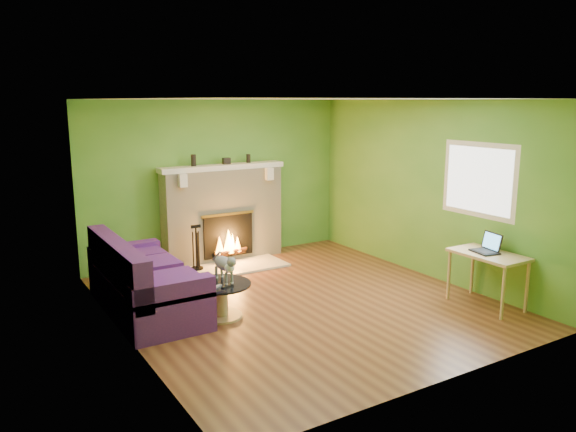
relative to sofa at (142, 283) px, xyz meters
name	(u,v)px	position (x,y,z in m)	size (l,w,h in m)	color
floor	(300,301)	(1.86, -0.73, -0.36)	(5.00, 5.00, 0.00)	#5C2D1A
ceiling	(301,99)	(1.86, -0.73, 2.24)	(5.00, 5.00, 0.00)	white
wall_back	(218,180)	(1.86, 1.77, 0.94)	(5.00, 5.00, 0.00)	#3F7F29
wall_front	(451,247)	(1.86, -3.23, 0.94)	(5.00, 5.00, 0.00)	#3F7F29
wall_left	(122,224)	(-0.39, -0.73, 0.94)	(5.00, 5.00, 0.00)	#3F7F29
wall_right	(429,189)	(4.11, -0.73, 0.94)	(5.00, 5.00, 0.00)	#3F7F29
window_frame	(479,180)	(4.10, -1.63, 1.19)	(1.20, 1.20, 0.00)	silver
window_pane	(478,180)	(4.09, -1.63, 1.19)	(1.06, 1.06, 0.00)	white
fireplace	(223,214)	(1.86, 1.59, 0.41)	(2.10, 0.46, 1.58)	beige
hearth	(238,266)	(1.86, 1.07, -0.35)	(1.50, 0.75, 0.03)	beige
mantel	(223,167)	(1.86, 1.57, 1.18)	(2.10, 0.28, 0.08)	silver
sofa	(142,283)	(0.00, 0.00, 0.00)	(0.95, 2.10, 0.94)	#431B67
coffee_table	(220,298)	(0.75, -0.67, -0.12)	(0.75, 0.75, 0.43)	tan
desk	(488,260)	(3.81, -2.10, 0.25)	(0.55, 0.94, 0.70)	tan
cat	(224,267)	(0.83, -0.62, 0.25)	(0.22, 0.59, 0.37)	slate
remote_silver	(216,287)	(0.65, -0.79, 0.07)	(0.17, 0.04, 0.02)	#969698
remote_black	(228,286)	(0.77, -0.85, 0.07)	(0.16, 0.04, 0.02)	black
laptop	(485,243)	(3.79, -2.05, 0.45)	(0.29, 0.33, 0.25)	black
fire_tools	(196,247)	(1.23, 1.22, 0.02)	(0.19, 0.19, 0.71)	black
mantel_vase_left	(194,160)	(1.38, 1.60, 1.31)	(0.08, 0.08, 0.18)	black
mantel_vase_right	(248,158)	(2.34, 1.60, 1.29)	(0.07, 0.07, 0.14)	black
mantel_box	(226,161)	(1.94, 1.60, 1.27)	(0.12, 0.08, 0.10)	black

